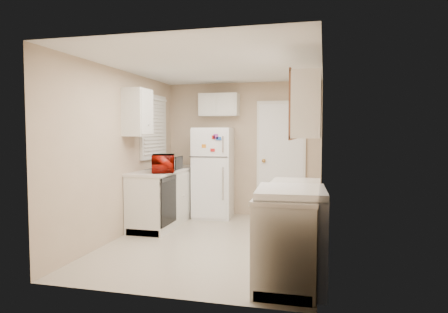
# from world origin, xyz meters

# --- Properties ---
(floor) EXTENTS (3.80, 3.80, 0.00)m
(floor) POSITION_xyz_m (0.00, 0.00, 0.00)
(floor) COLOR beige
(floor) RESTS_ON ground
(ceiling) EXTENTS (3.80, 3.80, 0.00)m
(ceiling) POSITION_xyz_m (0.00, 0.00, 2.40)
(ceiling) COLOR white
(ceiling) RESTS_ON floor
(wall_left) EXTENTS (3.80, 3.80, 0.00)m
(wall_left) POSITION_xyz_m (-1.40, 0.00, 1.20)
(wall_left) COLOR tan
(wall_left) RESTS_ON floor
(wall_right) EXTENTS (3.80, 3.80, 0.00)m
(wall_right) POSITION_xyz_m (1.40, 0.00, 1.20)
(wall_right) COLOR tan
(wall_right) RESTS_ON floor
(wall_back) EXTENTS (2.80, 2.80, 0.00)m
(wall_back) POSITION_xyz_m (0.00, 1.90, 1.20)
(wall_back) COLOR tan
(wall_back) RESTS_ON floor
(wall_front) EXTENTS (2.80, 2.80, 0.00)m
(wall_front) POSITION_xyz_m (0.00, -1.90, 1.20)
(wall_front) COLOR tan
(wall_front) RESTS_ON floor
(left_counter) EXTENTS (0.60, 1.80, 0.90)m
(left_counter) POSITION_xyz_m (-1.10, 0.90, 0.45)
(left_counter) COLOR silver
(left_counter) RESTS_ON floor
(dishwasher) EXTENTS (0.03, 0.58, 0.72)m
(dishwasher) POSITION_xyz_m (-0.81, 0.30, 0.49)
(dishwasher) COLOR black
(dishwasher) RESTS_ON floor
(sink) EXTENTS (0.54, 0.74, 0.16)m
(sink) POSITION_xyz_m (-1.10, 1.05, 0.86)
(sink) COLOR gray
(sink) RESTS_ON left_counter
(microwave) EXTENTS (0.55, 0.43, 0.32)m
(microwave) POSITION_xyz_m (-0.93, 0.41, 1.05)
(microwave) COLOR #7C0A02
(microwave) RESTS_ON left_counter
(soap_bottle) EXTENTS (0.11, 0.11, 0.18)m
(soap_bottle) POSITION_xyz_m (-1.15, 1.32, 1.00)
(soap_bottle) COLOR silver
(soap_bottle) RESTS_ON left_counter
(window_blinds) EXTENTS (0.10, 0.98, 1.08)m
(window_blinds) POSITION_xyz_m (-1.36, 1.05, 1.60)
(window_blinds) COLOR silver
(window_blinds) RESTS_ON wall_left
(upper_cabinet_left) EXTENTS (0.30, 0.45, 0.70)m
(upper_cabinet_left) POSITION_xyz_m (-1.25, 0.22, 1.80)
(upper_cabinet_left) COLOR silver
(upper_cabinet_left) RESTS_ON wall_left
(refrigerator) EXTENTS (0.70, 0.68, 1.59)m
(refrigerator) POSITION_xyz_m (-0.46, 1.55, 0.79)
(refrigerator) COLOR white
(refrigerator) RESTS_ON floor
(cabinet_over_fridge) EXTENTS (0.70, 0.30, 0.40)m
(cabinet_over_fridge) POSITION_xyz_m (-0.40, 1.75, 2.00)
(cabinet_over_fridge) COLOR silver
(cabinet_over_fridge) RESTS_ON wall_back
(interior_door) EXTENTS (0.86, 0.06, 2.08)m
(interior_door) POSITION_xyz_m (0.70, 1.86, 1.02)
(interior_door) COLOR white
(interior_door) RESTS_ON floor
(right_counter) EXTENTS (0.60, 2.00, 0.90)m
(right_counter) POSITION_xyz_m (1.10, -0.80, 0.45)
(right_counter) COLOR silver
(right_counter) RESTS_ON floor
(stove) EXTENTS (0.71, 0.85, 0.98)m
(stove) POSITION_xyz_m (1.14, -1.35, 0.49)
(stove) COLOR white
(stove) RESTS_ON floor
(upper_cabinet_right) EXTENTS (0.30, 1.20, 0.70)m
(upper_cabinet_right) POSITION_xyz_m (1.25, -0.50, 1.80)
(upper_cabinet_right) COLOR silver
(upper_cabinet_right) RESTS_ON wall_right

